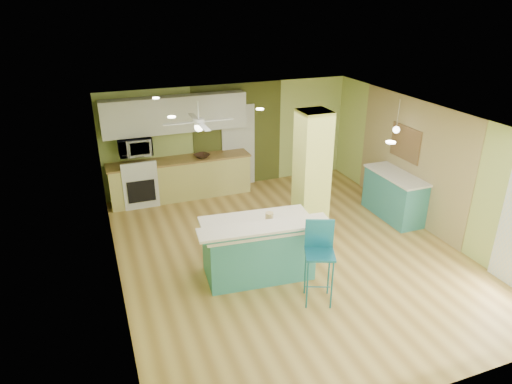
% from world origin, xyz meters
% --- Properties ---
extents(floor, '(6.00, 7.00, 0.01)m').
position_xyz_m(floor, '(0.00, 0.00, -0.01)').
color(floor, olive).
rests_on(floor, ground).
extents(ceiling, '(6.00, 7.00, 0.01)m').
position_xyz_m(ceiling, '(0.00, 0.00, 2.50)').
color(ceiling, white).
rests_on(ceiling, wall_back).
extents(wall_back, '(6.00, 0.01, 2.50)m').
position_xyz_m(wall_back, '(0.00, 3.50, 1.25)').
color(wall_back, '#B4C76A').
rests_on(wall_back, floor).
extents(wall_front, '(6.00, 0.01, 2.50)m').
position_xyz_m(wall_front, '(0.00, -3.50, 1.25)').
color(wall_front, '#B4C76A').
rests_on(wall_front, floor).
extents(wall_left, '(0.01, 7.00, 2.50)m').
position_xyz_m(wall_left, '(-3.00, 0.00, 1.25)').
color(wall_left, '#B4C76A').
rests_on(wall_left, floor).
extents(wall_right, '(0.01, 7.00, 2.50)m').
position_xyz_m(wall_right, '(3.00, 0.00, 1.25)').
color(wall_right, '#B4C76A').
rests_on(wall_right, floor).
extents(wood_panel, '(0.02, 3.40, 2.50)m').
position_xyz_m(wood_panel, '(2.99, 0.60, 1.25)').
color(wood_panel, '#948055').
rests_on(wood_panel, floor).
extents(olive_accent, '(2.20, 0.02, 2.50)m').
position_xyz_m(olive_accent, '(0.20, 3.49, 1.25)').
color(olive_accent, '#4A5020').
rests_on(olive_accent, floor).
extents(interior_door, '(0.82, 0.05, 2.00)m').
position_xyz_m(interior_door, '(0.20, 3.46, 1.00)').
color(interior_door, silver).
rests_on(interior_door, floor).
extents(column, '(0.55, 0.55, 2.50)m').
position_xyz_m(column, '(0.65, 0.50, 1.25)').
color(column, '#E0E268').
rests_on(column, floor).
extents(kitchen_run, '(3.25, 0.63, 0.94)m').
position_xyz_m(kitchen_run, '(-1.30, 3.20, 0.47)').
color(kitchen_run, '#C5BC67').
rests_on(kitchen_run, floor).
extents(stove, '(0.76, 0.66, 1.08)m').
position_xyz_m(stove, '(-2.25, 3.19, 0.46)').
color(stove, silver).
rests_on(stove, floor).
extents(upper_cabinets, '(3.20, 0.34, 0.80)m').
position_xyz_m(upper_cabinets, '(-1.30, 3.32, 1.95)').
color(upper_cabinets, silver).
rests_on(upper_cabinets, wall_back).
extents(microwave, '(0.70, 0.48, 0.39)m').
position_xyz_m(microwave, '(-2.25, 3.20, 1.35)').
color(microwave, silver).
rests_on(microwave, wall_back).
extents(ceiling_fan, '(1.41, 1.41, 0.61)m').
position_xyz_m(ceiling_fan, '(-1.10, 2.00, 2.08)').
color(ceiling_fan, white).
rests_on(ceiling_fan, ceiling).
extents(pendant_lamp, '(0.14, 0.14, 0.69)m').
position_xyz_m(pendant_lamp, '(2.65, 0.75, 1.88)').
color(pendant_lamp, white).
rests_on(pendant_lamp, ceiling).
extents(wall_decor, '(0.03, 0.90, 0.70)m').
position_xyz_m(wall_decor, '(2.96, 0.80, 1.55)').
color(wall_decor, brown).
rests_on(wall_decor, wood_panel).
extents(peninsula, '(2.13, 1.29, 1.12)m').
position_xyz_m(peninsula, '(-0.78, -0.43, 0.52)').
color(peninsula, teal).
rests_on(peninsula, floor).
extents(bar_stool, '(0.57, 0.57, 1.32)m').
position_xyz_m(bar_stool, '(-0.15, -1.36, 0.88)').
color(bar_stool, '#1C6B82').
rests_on(bar_stool, floor).
extents(side_counter, '(0.64, 1.51, 0.97)m').
position_xyz_m(side_counter, '(2.70, 0.61, 0.49)').
color(side_counter, teal).
rests_on(side_counter, floor).
extents(fruit_bowl, '(0.44, 0.44, 0.08)m').
position_xyz_m(fruit_bowl, '(-0.80, 3.12, 0.98)').
color(fruit_bowl, '#331F15').
rests_on(fruit_bowl, kitchen_run).
extents(canister, '(0.13, 0.13, 0.17)m').
position_xyz_m(canister, '(-0.60, -0.46, 1.06)').
color(canister, gold).
rests_on(canister, peninsula).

